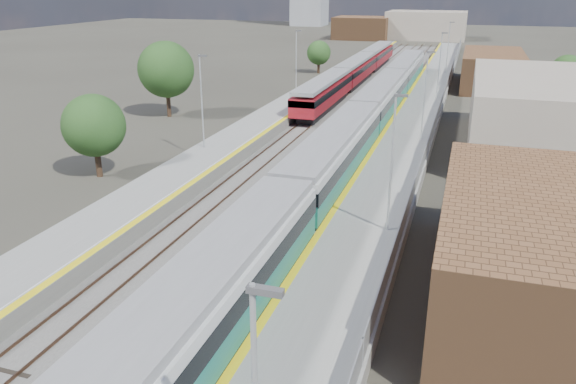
% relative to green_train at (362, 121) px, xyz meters
% --- Properties ---
extents(ground, '(320.00, 320.00, 0.00)m').
position_rel_green_train_xyz_m(ground, '(-1.50, 8.46, -2.39)').
color(ground, '#47443A').
rests_on(ground, ground).
extents(ballast_bed, '(10.50, 155.00, 0.06)m').
position_rel_green_train_xyz_m(ballast_bed, '(-3.75, 10.96, -2.36)').
color(ballast_bed, '#565451').
rests_on(ballast_bed, ground).
extents(tracks, '(8.96, 160.00, 0.17)m').
position_rel_green_train_xyz_m(tracks, '(-3.15, 12.64, -2.29)').
color(tracks, '#4C3323').
rests_on(tracks, ground).
extents(platform_right, '(4.70, 155.00, 8.52)m').
position_rel_green_train_xyz_m(platform_right, '(3.78, 10.96, -1.86)').
color(platform_right, slate).
rests_on(platform_right, ground).
extents(platform_left, '(4.30, 155.00, 8.52)m').
position_rel_green_train_xyz_m(platform_left, '(-10.55, 10.95, -1.87)').
color(platform_left, slate).
rests_on(platform_left, ground).
extents(green_train, '(3.09, 85.78, 3.40)m').
position_rel_green_train_xyz_m(green_train, '(0.00, 0.00, 0.00)').
color(green_train, black).
rests_on(green_train, ground).
extents(red_train, '(2.77, 56.13, 3.49)m').
position_rel_green_train_xyz_m(red_train, '(-7.00, 32.77, -0.33)').
color(red_train, black).
rests_on(red_train, ground).
extents(tree_a, '(4.61, 4.61, 6.24)m').
position_rel_green_train_xyz_m(tree_a, '(-17.30, -14.02, 1.53)').
color(tree_a, '#382619').
rests_on(tree_a, ground).
extents(tree_b, '(5.97, 5.97, 8.09)m').
position_rel_green_train_xyz_m(tree_b, '(-22.34, 5.76, 2.70)').
color(tree_b, '#382619').
rests_on(tree_b, ground).
extents(tree_c, '(3.83, 3.83, 5.19)m').
position_rel_green_train_xyz_m(tree_c, '(-14.92, 41.53, 0.87)').
color(tree_c, '#382619').
rests_on(tree_c, ground).
extents(tree_d, '(3.95, 3.95, 5.35)m').
position_rel_green_train_xyz_m(tree_d, '(20.21, 31.29, 0.97)').
color(tree_d, '#382619').
rests_on(tree_d, ground).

